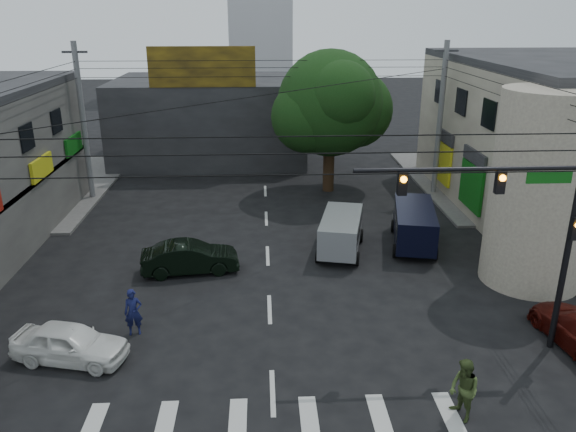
{
  "coord_description": "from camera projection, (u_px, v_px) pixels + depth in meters",
  "views": [
    {
      "loc": [
        -0.22,
        -16.95,
        10.77
      ],
      "look_at": [
        0.81,
        4.0,
        3.07
      ],
      "focal_mm": 35.0,
      "sensor_mm": 36.0,
      "label": 1
    }
  ],
  "objects": [
    {
      "name": "ground",
      "position": [
        271.0,
        338.0,
        19.62
      ],
      "size": [
        160.0,
        160.0,
        0.0
      ],
      "primitive_type": "plane",
      "color": "black",
      "rests_on": "ground"
    },
    {
      "name": "sidewalk_far_right",
      "position": [
        536.0,
        181.0,
        37.3
      ],
      "size": [
        16.0,
        16.0,
        0.15
      ],
      "primitive_type": "cube",
      "color": "#514F4C",
      "rests_on": "ground"
    },
    {
      "name": "corner_column",
      "position": [
        541.0,
        190.0,
        22.5
      ],
      "size": [
        4.0,
        4.0,
        8.0
      ],
      "primitive_type": "cylinder",
      "color": "gray",
      "rests_on": "ground"
    },
    {
      "name": "building_far",
      "position": [
        211.0,
        119.0,
        42.78
      ],
      "size": [
        14.0,
        10.0,
        6.0
      ],
      "primitive_type": "cube",
      "color": "#232326",
      "rests_on": "ground"
    },
    {
      "name": "billboard",
      "position": [
        202.0,
        67.0,
        36.7
      ],
      "size": [
        7.0,
        0.3,
        2.6
      ],
      "primitive_type": "cube",
      "color": "olive",
      "rests_on": "building_far"
    },
    {
      "name": "street_tree",
      "position": [
        330.0,
        104.0,
        33.86
      ],
      "size": [
        6.4,
        6.4,
        8.7
      ],
      "color": "black",
      "rests_on": "ground"
    },
    {
      "name": "traffic_gantry",
      "position": [
        522.0,
        214.0,
        17.37
      ],
      "size": [
        7.1,
        0.35,
        7.2
      ],
      "color": "black",
      "rests_on": "ground"
    },
    {
      "name": "utility_pole_far_left",
      "position": [
        84.0,
        124.0,
        32.55
      ],
      "size": [
        0.32,
        0.32,
        9.2
      ],
      "primitive_type": "cylinder",
      "color": "#59595B",
      "rests_on": "ground"
    },
    {
      "name": "utility_pole_far_right",
      "position": [
        440.0,
        120.0,
        33.52
      ],
      "size": [
        0.32,
        0.32,
        9.2
      ],
      "primitive_type": "cylinder",
      "color": "#59595B",
      "rests_on": "ground"
    },
    {
      "name": "dark_sedan",
      "position": [
        190.0,
        258.0,
        24.34
      ],
      "size": [
        2.53,
        4.54,
        1.37
      ],
      "primitive_type": "imported",
      "rotation": [
        0.0,
        0.0,
        1.7
      ],
      "color": "black",
      "rests_on": "ground"
    },
    {
      "name": "white_compact",
      "position": [
        70.0,
        343.0,
        18.17
      ],
      "size": [
        3.15,
        4.41,
        1.28
      ],
      "primitive_type": "imported",
      "rotation": [
        0.0,
        0.0,
        1.34
      ],
      "color": "white",
      "rests_on": "ground"
    },
    {
      "name": "silver_minivan",
      "position": [
        341.0,
        234.0,
        26.35
      ],
      "size": [
        4.89,
        3.58,
        1.77
      ],
      "primitive_type": null,
      "rotation": [
        0.0,
        0.0,
        1.34
      ],
      "color": "gray",
      "rests_on": "ground"
    },
    {
      "name": "navy_van",
      "position": [
        414.0,
        227.0,
        27.09
      ],
      "size": [
        5.44,
        3.64,
        1.9
      ],
      "primitive_type": null,
      "rotation": [
        0.0,
        0.0,
        1.37
      ],
      "color": "black",
      "rests_on": "ground"
    },
    {
      "name": "traffic_officer",
      "position": [
        133.0,
        312.0,
        19.59
      ],
      "size": [
        0.78,
        0.64,
        1.72
      ],
      "primitive_type": "imported",
      "rotation": [
        0.0,
        0.0,
        0.19
      ],
      "color": "#12153F",
      "rests_on": "ground"
    },
    {
      "name": "pedestrian_olive",
      "position": [
        464.0,
        390.0,
        15.45
      ],
      "size": [
        1.32,
        1.24,
        1.85
      ],
      "primitive_type": "imported",
      "rotation": [
        0.0,
        0.0,
        -1.25
      ],
      "color": "#384A22",
      "rests_on": "ground"
    }
  ]
}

